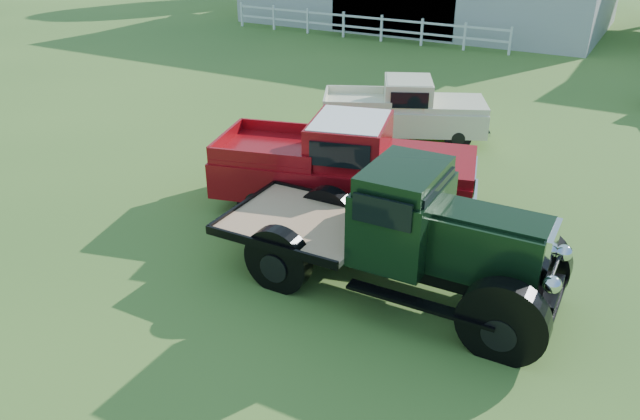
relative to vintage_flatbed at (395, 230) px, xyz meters
The scene contains 5 objects.
ground 2.30m from the vintage_flatbed, 149.95° to the right, with size 120.00×120.00×0.00m, color #3B6225.
fence_rail 21.35m from the vintage_flatbed, 117.12° to the left, with size 14.20×0.16×1.20m, color white, non-canonical shape.
vintage_flatbed is the anchor object (origin of this frame).
red_pickup 3.22m from the vintage_flatbed, 132.44° to the left, with size 5.60×2.15×2.04m, color maroon, non-canonical shape.
white_pickup 7.53m from the vintage_flatbed, 111.16° to the left, with size 4.56×1.77×1.67m, color beige, non-canonical shape.
Camera 1 is at (5.06, -7.49, 6.04)m, focal length 35.00 mm.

